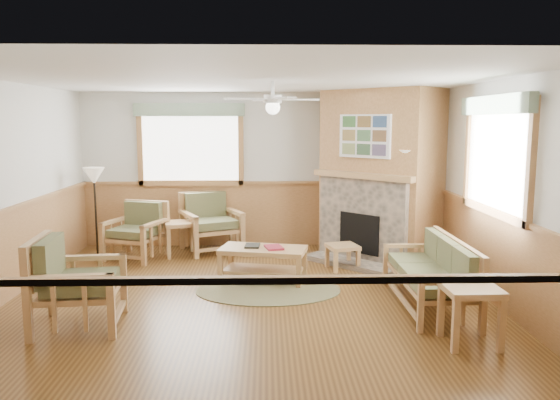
{
  "coord_description": "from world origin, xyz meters",
  "views": [
    {
      "loc": [
        0.21,
        -6.61,
        2.22
      ],
      "look_at": [
        0.4,
        0.7,
        1.15
      ],
      "focal_mm": 35.0,
      "sensor_mm": 36.0,
      "label": 1
    }
  ],
  "objects_px": {
    "floor_lamp_left": "(96,213)",
    "sofa": "(428,273)",
    "armchair_back_left": "(135,231)",
    "footstool": "(342,257)",
    "coffee_table": "(263,264)",
    "armchair_back_right": "(211,223)",
    "floor_lamp_right": "(409,209)",
    "end_table_chairs": "(181,239)",
    "armchair_left": "(79,282)",
    "end_table_sofa": "(470,315)"
  },
  "relations": [
    {
      "from": "armchair_left",
      "to": "floor_lamp_right",
      "type": "relative_size",
      "value": 0.55
    },
    {
      "from": "coffee_table",
      "to": "end_table_sofa",
      "type": "bearing_deg",
      "value": -34.3
    },
    {
      "from": "armchair_back_right",
      "to": "end_table_sofa",
      "type": "distance_m",
      "value": 4.99
    },
    {
      "from": "sofa",
      "to": "floor_lamp_left",
      "type": "bearing_deg",
      "value": -117.69
    },
    {
      "from": "armchair_back_left",
      "to": "armchair_back_right",
      "type": "height_order",
      "value": "armchair_back_right"
    },
    {
      "from": "armchair_back_left",
      "to": "end_table_sofa",
      "type": "relative_size",
      "value": 1.52
    },
    {
      "from": "coffee_table",
      "to": "sofa",
      "type": "bearing_deg",
      "value": -15.76
    },
    {
      "from": "armchair_back_left",
      "to": "armchair_back_right",
      "type": "bearing_deg",
      "value": 41.29
    },
    {
      "from": "sofa",
      "to": "coffee_table",
      "type": "relative_size",
      "value": 1.5
    },
    {
      "from": "armchair_back_right",
      "to": "end_table_sofa",
      "type": "relative_size",
      "value": 1.67
    },
    {
      "from": "end_table_sofa",
      "to": "footstool",
      "type": "xyz_separation_m",
      "value": [
        -0.88,
        2.81,
        -0.11
      ]
    },
    {
      "from": "end_table_sofa",
      "to": "footstool",
      "type": "height_order",
      "value": "end_table_sofa"
    },
    {
      "from": "end_table_sofa",
      "to": "floor_lamp_left",
      "type": "xyz_separation_m",
      "value": [
        -4.79,
        3.63,
        0.44
      ]
    },
    {
      "from": "sofa",
      "to": "floor_lamp_left",
      "type": "relative_size",
      "value": 1.19
    },
    {
      "from": "sofa",
      "to": "coffee_table",
      "type": "bearing_deg",
      "value": -118.59
    },
    {
      "from": "armchair_back_left",
      "to": "end_table_chairs",
      "type": "bearing_deg",
      "value": 34.36
    },
    {
      "from": "end_table_sofa",
      "to": "floor_lamp_left",
      "type": "height_order",
      "value": "floor_lamp_left"
    },
    {
      "from": "footstool",
      "to": "floor_lamp_right",
      "type": "relative_size",
      "value": 0.24
    },
    {
      "from": "coffee_table",
      "to": "floor_lamp_left",
      "type": "xyz_separation_m",
      "value": [
        -2.72,
        1.39,
        0.51
      ]
    },
    {
      "from": "end_table_sofa",
      "to": "floor_lamp_right",
      "type": "distance_m",
      "value": 2.89
    },
    {
      "from": "sofa",
      "to": "floor_lamp_right",
      "type": "relative_size",
      "value": 0.98
    },
    {
      "from": "armchair_left",
      "to": "footstool",
      "type": "xyz_separation_m",
      "value": [
        3.17,
        2.23,
        -0.31
      ]
    },
    {
      "from": "footstool",
      "to": "floor_lamp_right",
      "type": "xyz_separation_m",
      "value": [
        0.99,
        0.02,
        0.72
      ]
    },
    {
      "from": "floor_lamp_left",
      "to": "armchair_back_left",
      "type": "bearing_deg",
      "value": -9.14
    },
    {
      "from": "armchair_left",
      "to": "armchair_back_right",
      "type": "bearing_deg",
      "value": -23.2
    },
    {
      "from": "armchair_back_left",
      "to": "footstool",
      "type": "xyz_separation_m",
      "value": [
        3.25,
        -0.72,
        -0.26
      ]
    },
    {
      "from": "coffee_table",
      "to": "footstool",
      "type": "xyz_separation_m",
      "value": [
        1.19,
        0.57,
        -0.05
      ]
    },
    {
      "from": "end_table_chairs",
      "to": "floor_lamp_left",
      "type": "distance_m",
      "value": 1.42
    },
    {
      "from": "armchair_left",
      "to": "sofa",
      "type": "bearing_deg",
      "value": -87.39
    },
    {
      "from": "armchair_back_left",
      "to": "floor_lamp_left",
      "type": "height_order",
      "value": "floor_lamp_left"
    },
    {
      "from": "armchair_back_right",
      "to": "end_table_chairs",
      "type": "height_order",
      "value": "armchair_back_right"
    },
    {
      "from": "end_table_chairs",
      "to": "end_table_sofa",
      "type": "distance_m",
      "value": 5.07
    },
    {
      "from": "armchair_back_right",
      "to": "armchair_left",
      "type": "relative_size",
      "value": 1.0
    },
    {
      "from": "armchair_back_left",
      "to": "coffee_table",
      "type": "bearing_deg",
      "value": -12.9
    },
    {
      "from": "armchair_left",
      "to": "end_table_sofa",
      "type": "distance_m",
      "value": 4.1
    },
    {
      "from": "footstool",
      "to": "floor_lamp_left",
      "type": "bearing_deg",
      "value": 168.1
    },
    {
      "from": "end_table_sofa",
      "to": "armchair_back_left",
      "type": "bearing_deg",
      "value": 139.58
    },
    {
      "from": "armchair_back_left",
      "to": "floor_lamp_left",
      "type": "xyz_separation_m",
      "value": [
        -0.65,
        0.1,
        0.29
      ]
    },
    {
      "from": "floor_lamp_left",
      "to": "sofa",
      "type": "bearing_deg",
      "value": -27.76
    },
    {
      "from": "sofa",
      "to": "footstool",
      "type": "relative_size",
      "value": 4.1
    },
    {
      "from": "footstool",
      "to": "floor_lamp_right",
      "type": "distance_m",
      "value": 1.22
    },
    {
      "from": "armchair_back_left",
      "to": "end_table_sofa",
      "type": "height_order",
      "value": "armchair_back_left"
    },
    {
      "from": "armchair_left",
      "to": "end_table_chairs",
      "type": "height_order",
      "value": "armchair_left"
    },
    {
      "from": "armchair_left",
      "to": "floor_lamp_left",
      "type": "height_order",
      "value": "floor_lamp_left"
    },
    {
      "from": "sofa",
      "to": "end_table_chairs",
      "type": "bearing_deg",
      "value": -127.25
    },
    {
      "from": "end_table_sofa",
      "to": "footstool",
      "type": "relative_size",
      "value": 1.38
    },
    {
      "from": "armchair_back_right",
      "to": "floor_lamp_right",
      "type": "bearing_deg",
      "value": -45.98
    },
    {
      "from": "sofa",
      "to": "armchair_left",
      "type": "relative_size",
      "value": 1.77
    },
    {
      "from": "armchair_back_right",
      "to": "floor_lamp_left",
      "type": "distance_m",
      "value": 1.88
    },
    {
      "from": "sofa",
      "to": "armchair_left",
      "type": "xyz_separation_m",
      "value": [
        -3.97,
        -0.57,
        0.09
      ]
    }
  ]
}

